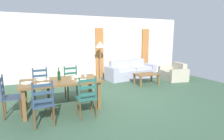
% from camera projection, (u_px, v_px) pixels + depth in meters
% --- Properties ---
extents(ground_plane, '(9.60, 9.60, 0.02)m').
position_uv_depth(ground_plane, '(117.00, 101.00, 5.27)').
color(ground_plane, '#3A5842').
extents(wall_far, '(9.60, 0.16, 2.70)m').
position_uv_depth(wall_far, '(85.00, 48.00, 8.02)').
color(wall_far, beige).
rests_on(wall_far, ground_plane).
extents(curtain_panel_left, '(0.35, 0.08, 2.20)m').
position_uv_depth(curtain_panel_left, '(100.00, 53.00, 8.17)').
color(curtain_panel_left, '#B46C35').
rests_on(curtain_panel_left, ground_plane).
extents(curtain_panel_right, '(0.35, 0.08, 2.20)m').
position_uv_depth(curtain_panel_right, '(145.00, 52.00, 9.11)').
color(curtain_panel_right, '#B46C35').
rests_on(curtain_panel_right, ground_plane).
extents(dining_table, '(1.90, 0.96, 0.75)m').
position_uv_depth(dining_table, '(61.00, 84.00, 4.54)').
color(dining_table, brown).
rests_on(dining_table, ground_plane).
extents(dining_chair_near_left, '(0.44, 0.42, 0.96)m').
position_uv_depth(dining_chair_near_left, '(43.00, 104.00, 3.68)').
color(dining_chair_near_left, '#2C425B').
rests_on(dining_chair_near_left, ground_plane).
extents(dining_chair_near_right, '(0.43, 0.41, 0.96)m').
position_uv_depth(dining_chair_near_right, '(87.00, 97.00, 4.07)').
color(dining_chair_near_right, '#245B50').
rests_on(dining_chair_near_right, ground_plane).
extents(dining_chair_far_left, '(0.43, 0.41, 0.96)m').
position_uv_depth(dining_chair_far_left, '(41.00, 85.00, 5.07)').
color(dining_chair_far_left, navy).
rests_on(dining_chair_far_left, ground_plane).
extents(dining_chair_far_right, '(0.45, 0.43, 0.96)m').
position_uv_depth(dining_chair_far_right, '(72.00, 82.00, 5.44)').
color(dining_chair_far_right, '#245849').
rests_on(dining_chair_far_right, ground_plane).
extents(dining_chair_head_west, '(0.41, 0.43, 0.96)m').
position_uv_depth(dining_chair_head_west, '(9.00, 96.00, 4.13)').
color(dining_chair_head_west, '#303D58').
rests_on(dining_chair_head_west, ground_plane).
extents(dinner_plate_near_left, '(0.24, 0.24, 0.02)m').
position_uv_depth(dinner_plate_near_left, '(42.00, 84.00, 4.12)').
color(dinner_plate_near_left, white).
rests_on(dinner_plate_near_left, dining_table).
extents(fork_near_left, '(0.02, 0.17, 0.01)m').
position_uv_depth(fork_near_left, '(35.00, 85.00, 4.06)').
color(fork_near_left, silver).
rests_on(fork_near_left, dining_table).
extents(dinner_plate_near_right, '(0.24, 0.24, 0.02)m').
position_uv_depth(dinner_plate_near_right, '(82.00, 80.00, 4.47)').
color(dinner_plate_near_right, white).
rests_on(dinner_plate_near_right, dining_table).
extents(fork_near_right, '(0.03, 0.17, 0.01)m').
position_uv_depth(fork_near_right, '(75.00, 81.00, 4.41)').
color(fork_near_right, silver).
rests_on(fork_near_right, dining_table).
extents(dinner_plate_far_left, '(0.24, 0.24, 0.02)m').
position_uv_depth(dinner_plate_far_left, '(41.00, 79.00, 4.57)').
color(dinner_plate_far_left, white).
rests_on(dinner_plate_far_left, dining_table).
extents(fork_far_left, '(0.03, 0.17, 0.01)m').
position_uv_depth(fork_far_left, '(35.00, 80.00, 4.51)').
color(fork_far_left, silver).
rests_on(fork_far_left, dining_table).
extents(dinner_plate_far_right, '(0.24, 0.24, 0.02)m').
position_uv_depth(dinner_plate_far_right, '(77.00, 76.00, 4.92)').
color(dinner_plate_far_right, white).
rests_on(dinner_plate_far_right, dining_table).
extents(fork_far_right, '(0.02, 0.17, 0.01)m').
position_uv_depth(fork_far_right, '(71.00, 77.00, 4.87)').
color(fork_far_right, silver).
rests_on(fork_far_right, dining_table).
extents(dinner_plate_head_west, '(0.24, 0.24, 0.02)m').
position_uv_depth(dinner_plate_head_west, '(26.00, 83.00, 4.22)').
color(dinner_plate_head_west, white).
rests_on(dinner_plate_head_west, dining_table).
extents(fork_head_west, '(0.02, 0.17, 0.01)m').
position_uv_depth(fork_head_west, '(19.00, 84.00, 4.16)').
color(fork_head_west, silver).
rests_on(fork_head_west, dining_table).
extents(wine_bottle, '(0.07, 0.07, 0.32)m').
position_uv_depth(wine_bottle, '(59.00, 76.00, 4.49)').
color(wine_bottle, '#143819').
rests_on(wine_bottle, dining_table).
extents(wine_glass_near_left, '(0.06, 0.06, 0.16)m').
position_uv_depth(wine_glass_near_left, '(48.00, 78.00, 4.24)').
color(wine_glass_near_left, white).
rests_on(wine_glass_near_left, dining_table).
extents(wine_glass_near_right, '(0.06, 0.06, 0.16)m').
position_uv_depth(wine_glass_near_right, '(85.00, 75.00, 4.60)').
color(wine_glass_near_right, white).
rests_on(wine_glass_near_right, dining_table).
extents(coffee_cup_primary, '(0.07, 0.07, 0.09)m').
position_uv_depth(coffee_cup_primary, '(73.00, 78.00, 4.55)').
color(coffee_cup_primary, beige).
rests_on(coffee_cup_primary, dining_table).
extents(couch, '(2.36, 1.08, 0.80)m').
position_uv_depth(couch, '(130.00, 72.00, 8.15)').
color(couch, '#A3A3B6').
rests_on(couch, ground_plane).
extents(coffee_table, '(0.90, 0.56, 0.42)m').
position_uv_depth(coffee_table, '(146.00, 75.00, 7.05)').
color(coffee_table, brown).
rests_on(coffee_table, ground_plane).
extents(armchair_upholstered, '(0.99, 1.28, 0.72)m').
position_uv_depth(armchair_upholstered, '(174.00, 74.00, 7.91)').
color(armchair_upholstered, '#B4AC95').
rests_on(armchair_upholstered, ground_plane).
extents(standing_lamp, '(0.40, 0.40, 1.64)m').
position_uv_depth(standing_lamp, '(100.00, 47.00, 7.60)').
color(standing_lamp, '#332D28').
rests_on(standing_lamp, ground_plane).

